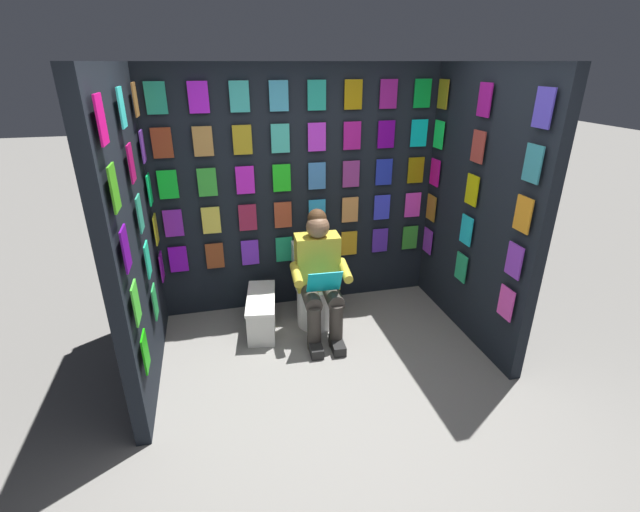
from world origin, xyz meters
name	(u,v)px	position (x,y,z in m)	size (l,w,h in m)	color
ground_plane	(347,409)	(0.00, 0.00, 0.00)	(30.00, 30.00, 0.00)	gray
display_wall_back	(298,192)	(0.00, -1.75, 1.20)	(2.87, 0.14, 2.39)	black
display_wall_left	(478,208)	(-1.44, -0.85, 1.20)	(0.14, 1.71, 2.39)	black
display_wall_right	(132,236)	(1.44, -0.85, 1.20)	(0.14, 1.71, 2.39)	black
toilet	(315,290)	(-0.06, -1.29, 0.33)	(0.41, 0.56, 0.77)	white
person_reading	(320,275)	(-0.05, -1.07, 0.60)	(0.54, 0.70, 1.19)	gold
comic_longbox_near	(262,312)	(0.48, -1.25, 0.18)	(0.36, 0.71, 0.35)	white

